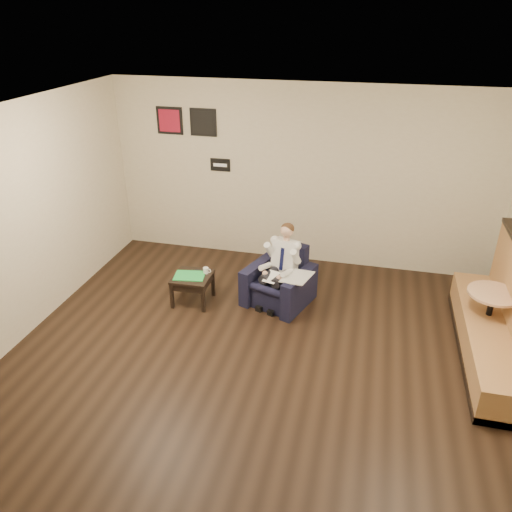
% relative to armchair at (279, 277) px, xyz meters
% --- Properties ---
extents(ground, '(6.00, 6.00, 0.00)m').
position_rel_armchair_xyz_m(ground, '(0.06, -1.60, -0.39)').
color(ground, black).
rests_on(ground, ground).
extents(wall_back, '(6.00, 0.02, 2.80)m').
position_rel_armchair_xyz_m(wall_back, '(0.06, 1.40, 1.01)').
color(wall_back, beige).
rests_on(wall_back, ground).
extents(ceiling, '(6.00, 6.00, 0.02)m').
position_rel_armchair_xyz_m(ceiling, '(0.06, -1.60, 2.41)').
color(ceiling, white).
rests_on(ceiling, wall_back).
extents(seating_sign, '(0.32, 0.02, 0.20)m').
position_rel_armchair_xyz_m(seating_sign, '(-1.24, 1.38, 1.11)').
color(seating_sign, black).
rests_on(seating_sign, wall_back).
extents(art_print_left, '(0.42, 0.03, 0.42)m').
position_rel_armchair_xyz_m(art_print_left, '(-2.04, 1.38, 1.76)').
color(art_print_left, maroon).
rests_on(art_print_left, wall_back).
extents(art_print_right, '(0.42, 0.03, 0.42)m').
position_rel_armchair_xyz_m(art_print_right, '(-1.49, 1.38, 1.76)').
color(art_print_right, black).
rests_on(art_print_right, wall_back).
extents(armchair, '(1.03, 1.03, 0.78)m').
position_rel_armchair_xyz_m(armchair, '(0.00, 0.00, 0.00)').
color(armchair, black).
rests_on(armchair, ground).
extents(seated_man, '(0.73, 0.89, 1.07)m').
position_rel_armchair_xyz_m(seated_man, '(-0.03, -0.10, 0.14)').
color(seated_man, silver).
rests_on(seated_man, armchair).
extents(lap_papers, '(0.24, 0.29, 0.01)m').
position_rel_armchair_xyz_m(lap_papers, '(-0.06, -0.18, 0.09)').
color(lap_papers, white).
rests_on(lap_papers, seated_man).
extents(newspaper, '(0.44, 0.50, 0.01)m').
position_rel_armchair_xyz_m(newspaper, '(0.28, -0.19, 0.14)').
color(newspaper, silver).
rests_on(newspaper, armchair).
extents(side_table, '(0.51, 0.51, 0.41)m').
position_rel_armchair_xyz_m(side_table, '(-1.17, -0.29, -0.19)').
color(side_table, black).
rests_on(side_table, ground).
extents(green_folder, '(0.45, 0.35, 0.01)m').
position_rel_armchair_xyz_m(green_folder, '(-1.19, -0.30, 0.03)').
color(green_folder, green).
rests_on(green_folder, side_table).
extents(coffee_mug, '(0.08, 0.08, 0.09)m').
position_rel_armchair_xyz_m(coffee_mug, '(-1.00, -0.17, 0.06)').
color(coffee_mug, white).
rests_on(coffee_mug, side_table).
extents(smartphone, '(0.14, 0.08, 0.01)m').
position_rel_armchair_xyz_m(smartphone, '(-1.12, -0.14, 0.03)').
color(smartphone, black).
rests_on(smartphone, side_table).
extents(banquette, '(0.59, 2.48, 1.27)m').
position_rel_armchair_xyz_m(banquette, '(2.65, -0.58, 0.24)').
color(banquette, '#9B6B3C').
rests_on(banquette, ground).
extents(cafe_table, '(0.78, 0.78, 0.74)m').
position_rel_armchair_xyz_m(cafe_table, '(2.65, -0.37, -0.02)').
color(cafe_table, tan).
rests_on(cafe_table, ground).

